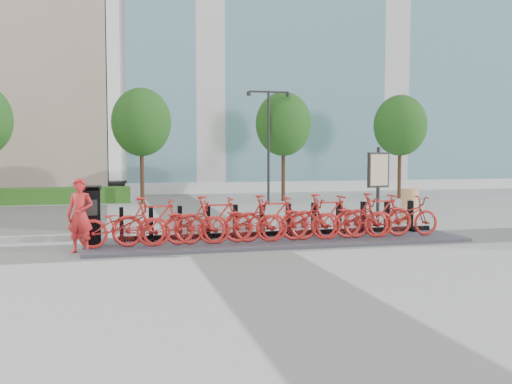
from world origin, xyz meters
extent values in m
plane|color=#9D9D9D|center=(0.00, 0.00, 0.00)|extent=(120.00, 120.00, 0.00)
cube|color=teal|center=(14.00, 26.00, 12.00)|extent=(32.00, 16.00, 24.00)
cube|color=#1D5314|center=(-5.00, 13.20, 0.35)|extent=(6.00, 1.20, 0.70)
cylinder|color=#4A3522|center=(-1.50, 12.00, 1.50)|extent=(0.18, 0.18, 3.00)
ellipsoid|color=#133C0F|center=(-1.50, 12.00, 3.60)|extent=(2.60, 2.60, 2.99)
cylinder|color=#4A3522|center=(5.00, 12.00, 1.50)|extent=(0.18, 0.18, 3.00)
ellipsoid|color=#133C0F|center=(5.00, 12.00, 3.60)|extent=(2.60, 2.60, 2.99)
cylinder|color=#4A3522|center=(11.00, 12.00, 1.50)|extent=(0.18, 0.18, 3.00)
ellipsoid|color=#133C0F|center=(11.00, 12.00, 3.60)|extent=(2.60, 2.60, 2.99)
cylinder|color=black|center=(4.00, 11.00, 2.50)|extent=(0.12, 0.12, 5.00)
cube|color=black|center=(3.55, 11.00, 4.95)|extent=(0.90, 0.08, 0.08)
cube|color=black|center=(4.45, 11.00, 4.95)|extent=(0.90, 0.08, 0.08)
cylinder|color=black|center=(3.10, 11.00, 4.85)|extent=(0.20, 0.20, 0.18)
cylinder|color=black|center=(4.90, 11.00, 4.85)|extent=(0.20, 0.20, 0.18)
cube|color=#3C3C46|center=(1.30, 0.30, 0.04)|extent=(9.60, 2.40, 0.08)
imported|color=red|center=(-2.60, -0.05, 0.60)|extent=(1.99, 0.69, 1.04)
imported|color=red|center=(-1.88, -0.05, 0.66)|extent=(1.93, 0.54, 1.16)
imported|color=red|center=(-1.16, -0.05, 0.60)|extent=(1.99, 0.69, 1.04)
imported|color=red|center=(-0.44, -0.05, 0.66)|extent=(1.93, 0.54, 1.16)
imported|color=red|center=(0.28, -0.05, 0.60)|extent=(1.99, 0.69, 1.04)
imported|color=red|center=(1.00, -0.05, 0.66)|extent=(1.93, 0.54, 1.16)
imported|color=red|center=(1.72, -0.05, 0.60)|extent=(1.99, 0.69, 1.04)
imported|color=red|center=(2.44, -0.05, 0.66)|extent=(1.93, 0.54, 1.16)
imported|color=red|center=(3.16, -0.05, 0.60)|extent=(1.99, 0.69, 1.04)
imported|color=red|center=(3.88, -0.05, 0.66)|extent=(1.93, 0.54, 1.16)
imported|color=red|center=(4.60, -0.05, 0.60)|extent=(1.99, 0.69, 1.04)
cube|color=black|center=(-3.29, 0.38, 0.74)|extent=(0.40, 0.36, 1.31)
cube|color=black|center=(-3.29, 0.38, 1.43)|extent=(0.48, 0.42, 0.17)
cube|color=black|center=(-3.29, 0.21, 0.99)|extent=(0.26, 0.05, 0.37)
imported|color=red|center=(-3.53, -0.09, 0.85)|extent=(0.73, 0.61, 1.71)
cylinder|color=orange|center=(6.67, 3.30, 0.55)|extent=(0.74, 0.74, 1.09)
cylinder|color=black|center=(5.36, 2.95, 1.22)|extent=(0.11, 0.11, 2.45)
cube|color=black|center=(5.36, 2.95, 1.73)|extent=(0.80, 0.31, 1.11)
cube|color=beige|center=(5.36, 2.89, 1.73)|extent=(0.67, 0.19, 0.98)
camera|label=1|loc=(-2.83, -13.52, 2.28)|focal=40.00mm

